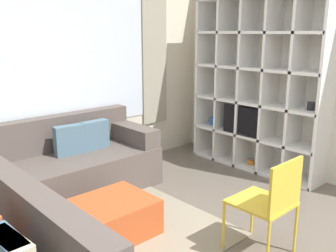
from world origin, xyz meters
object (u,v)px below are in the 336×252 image
(couch_main, at_px, (64,168))
(ottoman, at_px, (112,218))
(shelving_unit, at_px, (259,86))
(folding_chair, at_px, (271,199))

(couch_main, relative_size, ottoman, 2.96)
(shelving_unit, distance_m, ottoman, 2.67)
(shelving_unit, relative_size, ottoman, 3.20)
(couch_main, bearing_deg, folding_chair, -73.62)
(ottoman, bearing_deg, shelving_unit, 3.99)
(couch_main, xyz_separation_m, ottoman, (-0.10, -1.10, -0.15))
(ottoman, xyz_separation_m, folding_chair, (0.76, -1.15, 0.35))
(shelving_unit, distance_m, couch_main, 2.68)
(ottoman, distance_m, folding_chair, 1.42)
(shelving_unit, height_order, folding_chair, shelving_unit)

